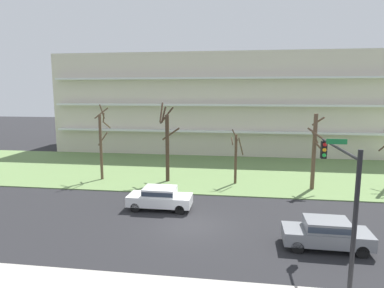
% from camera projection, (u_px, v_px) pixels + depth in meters
% --- Properties ---
extents(ground, '(160.00, 160.00, 0.00)m').
position_uv_depth(ground, '(191.00, 225.00, 20.34)').
color(ground, '#232326').
extents(grass_lawn_strip, '(80.00, 16.00, 0.08)m').
position_uv_depth(grass_lawn_strip, '(210.00, 171.00, 34.02)').
color(grass_lawn_strip, '#66844C').
rests_on(grass_lawn_strip, ground).
extents(apartment_building, '(43.02, 14.02, 12.97)m').
position_uv_depth(apartment_building, '(219.00, 103.00, 47.23)').
color(apartment_building, beige).
rests_on(apartment_building, ground).
extents(tree_far_left, '(1.53, 1.52, 7.01)m').
position_uv_depth(tree_far_left, '(101.00, 143.00, 30.29)').
color(tree_far_left, brown).
rests_on(tree_far_left, ground).
extents(tree_left, '(1.81, 1.63, 7.17)m').
position_uv_depth(tree_left, '(167.00, 143.00, 29.71)').
color(tree_left, '#423023').
rests_on(tree_left, ground).
extents(tree_center, '(1.15, 1.00, 4.93)m').
position_uv_depth(tree_center, '(236.00, 157.00, 28.98)').
color(tree_center, '#4C3828').
rests_on(tree_center, ground).
extents(tree_right, '(1.68, 1.72, 6.36)m').
position_uv_depth(tree_right, '(314.00, 150.00, 27.12)').
color(tree_right, brown).
rests_on(tree_right, ground).
extents(sedan_gray_near_left, '(4.44, 1.89, 1.57)m').
position_uv_depth(sedan_gray_near_left, '(326.00, 232.00, 17.23)').
color(sedan_gray_near_left, slate).
rests_on(sedan_gray_near_left, ground).
extents(sedan_white_center_left, '(4.41, 1.82, 1.57)m').
position_uv_depth(sedan_white_center_left, '(160.00, 197.00, 23.00)').
color(sedan_white_center_left, white).
rests_on(sedan_white_center_left, ground).
extents(traffic_signal_mast, '(0.90, 5.50, 6.05)m').
position_uv_depth(traffic_signal_mast, '(341.00, 185.00, 14.11)').
color(traffic_signal_mast, black).
rests_on(traffic_signal_mast, ground).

